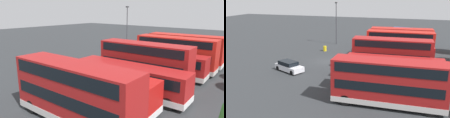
{
  "view_description": "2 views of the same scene",
  "coord_description": "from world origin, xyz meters",
  "views": [
    {
      "loc": [
        22.2,
        22.2,
        8.27
      ],
      "look_at": [
        -1.63,
        2.53,
        1.01
      ],
      "focal_mm": 34.44,
      "sensor_mm": 36.0,
      "label": 1
    },
    {
      "loc": [
        34.34,
        12.95,
        10.61
      ],
      "look_at": [
        2.19,
        2.42,
        1.16
      ],
      "focal_mm": 38.28,
      "sensor_mm": 36.0,
      "label": 2
    }
  ],
  "objects": [
    {
      "name": "lamp_post_tall",
      "position": [
        -12.98,
        -2.94,
        5.06
      ],
      "size": [
        0.7,
        0.3,
        8.73
      ],
      "color": "#38383D",
      "rests_on": "ground"
    },
    {
      "name": "bus_double_decker_second",
      "position": [
        -8.76,
        10.61,
        2.45
      ],
      "size": [
        3.24,
        10.75,
        4.55
      ],
      "color": "red",
      "rests_on": "ground"
    },
    {
      "name": "bus_single_deck_near_end",
      "position": [
        -12.69,
        10.18,
        1.62
      ],
      "size": [
        2.91,
        10.88,
        2.95
      ],
      "color": "#A51919",
      "rests_on": "ground"
    },
    {
      "name": "waste_bin_yellow",
      "position": [
        -6.31,
        -2.94,
        0.47
      ],
      "size": [
        0.6,
        0.6,
        0.95
      ],
      "primitive_type": "cylinder",
      "color": "yellow",
      "rests_on": "ground"
    },
    {
      "name": "bus_double_decker_far_end",
      "position": [
        12.76,
        10.87,
        2.45
      ],
      "size": [
        2.93,
        10.78,
        4.55
      ],
      "color": "#A51919",
      "rests_on": "ground"
    },
    {
      "name": "bus_single_deck_seventh",
      "position": [
        9.24,
        10.23,
        1.62
      ],
      "size": [
        3.23,
        10.64,
        2.95
      ],
      "color": "#B71411",
      "rests_on": "ground"
    },
    {
      "name": "bus_double_decker_third",
      "position": [
        -5.36,
        10.62,
        2.45
      ],
      "size": [
        2.97,
        10.77,
        4.55
      ],
      "color": "red",
      "rests_on": "ground"
    },
    {
      "name": "bus_single_deck_sixth",
      "position": [
        5.58,
        10.72,
        1.62
      ],
      "size": [
        3.07,
        11.94,
        2.95
      ],
      "color": "#A51919",
      "rests_on": "ground"
    },
    {
      "name": "bus_double_decker_fifth",
      "position": [
        1.7,
        10.0,
        2.45
      ],
      "size": [
        3.08,
        10.77,
        4.55
      ],
      "color": "#A51919",
      "rests_on": "ground"
    },
    {
      "name": "box_truck_blue",
      "position": [
        -19.17,
        10.09,
        1.71
      ],
      "size": [
        3.64,
        7.8,
        3.2
      ],
      "color": "#235999",
      "rests_on": "ground"
    },
    {
      "name": "car_hatchback_silver",
      "position": [
        6.31,
        -3.42,
        0.7
      ],
      "size": [
        3.43,
        4.74,
        1.43
      ],
      "color": "silver",
      "rests_on": "ground"
    },
    {
      "name": "ground_plane",
      "position": [
        0.0,
        0.0,
        0.0
      ],
      "size": [
        140.0,
        140.0,
        0.0
      ],
      "primitive_type": "plane",
      "color": "#2D3033"
    },
    {
      "name": "bus_single_deck_fourth",
      "position": [
        -1.98,
        10.21,
        1.62
      ],
      "size": [
        3.18,
        11.34,
        2.95
      ],
      "color": "#A51919",
      "rests_on": "ground"
    }
  ]
}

